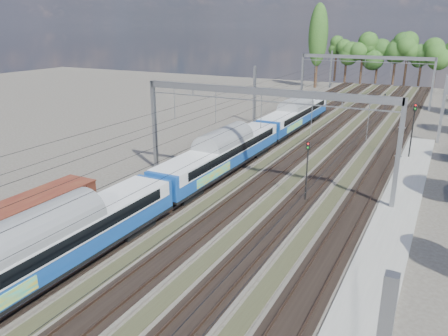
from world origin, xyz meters
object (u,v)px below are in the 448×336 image
at_px(freight_boxcar, 12,227).
at_px(signal_near, 307,164).
at_px(worker, 385,98).
at_px(signal_far, 413,125).
at_px(emu_train, 222,149).

bearing_deg(freight_boxcar, signal_near, 51.27).
bearing_deg(worker, signal_near, 164.96).
xyz_separation_m(worker, signal_far, (7.98, -38.46, 3.10)).
relative_size(emu_train, signal_far, 10.62).
xyz_separation_m(freight_boxcar, signal_far, (20.29, 34.28, 1.94)).
height_order(freight_boxcar, signal_far, signal_far).
bearing_deg(signal_near, emu_train, 160.25).
xyz_separation_m(emu_train, worker, (7.81, 52.85, -1.86)).
distance_m(freight_boxcar, signal_near, 22.13).
bearing_deg(worker, signal_far, 175.13).
relative_size(emu_train, freight_boxcar, 5.23).
distance_m(signal_near, signal_far, 18.25).
distance_m(freight_boxcar, signal_far, 39.88).
distance_m(worker, signal_far, 39.40).
relative_size(emu_train, signal_near, 12.69).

